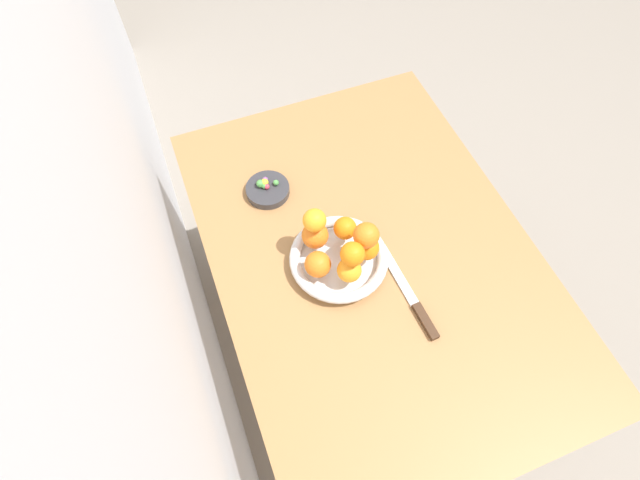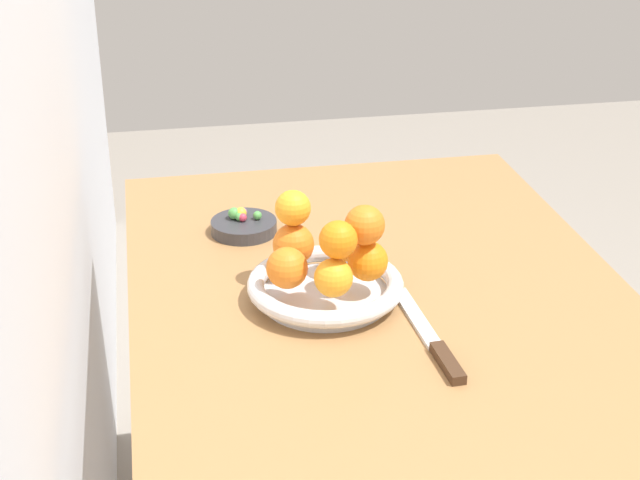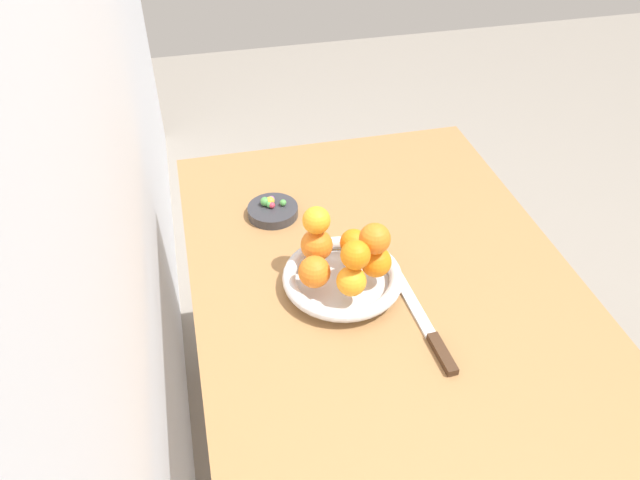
{
  "view_description": "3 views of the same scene",
  "coord_description": "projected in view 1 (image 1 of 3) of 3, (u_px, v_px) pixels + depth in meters",
  "views": [
    {
      "loc": [
        -0.51,
        0.34,
        1.79
      ],
      "look_at": [
        0.04,
        0.12,
        0.82
      ],
      "focal_mm": 28.0,
      "sensor_mm": 36.0,
      "label": 1
    },
    {
      "loc": [
        -1.25,
        0.34,
        1.45
      ],
      "look_at": [
        -0.03,
        0.11,
        0.86
      ],
      "focal_mm": 55.0,
      "sensor_mm": 36.0,
      "label": 2
    },
    {
      "loc": [
        -0.85,
        0.34,
        1.59
      ],
      "look_at": [
        0.04,
        0.13,
        0.84
      ],
      "focal_mm": 35.0,
      "sensor_mm": 36.0,
      "label": 3
    }
  ],
  "objects": [
    {
      "name": "orange_2",
      "position": [
        318.0,
        264.0,
        1.11
      ],
      "size": [
        0.06,
        0.06,
        0.06
      ],
      "primitive_type": "sphere",
      "color": "orange",
      "rests_on": "fruit_bowl"
    },
    {
      "name": "orange_5",
      "position": [
        366.0,
        235.0,
        1.08
      ],
      "size": [
        0.06,
        0.06,
        0.06
      ],
      "primitive_type": "sphere",
      "color": "orange",
      "rests_on": "orange_4"
    },
    {
      "name": "candy_ball_0",
      "position": [
        276.0,
        183.0,
        1.28
      ],
      "size": [
        0.02,
        0.02,
        0.02
      ],
      "primitive_type": "sphere",
      "color": "#4C9947",
      "rests_on": "candy_dish"
    },
    {
      "name": "candy_ball_6",
      "position": [
        260.0,
        184.0,
        1.28
      ],
      "size": [
        0.02,
        0.02,
        0.02
      ],
      "primitive_type": "sphere",
      "color": "#4C9947",
      "rests_on": "candy_dish"
    },
    {
      "name": "dining_table",
      "position": [
        370.0,
        270.0,
        1.29
      ],
      "size": [
        1.1,
        0.76,
        0.74
      ],
      "color": "#9E7042",
      "rests_on": "ground_plane"
    },
    {
      "name": "orange_1",
      "position": [
        315.0,
        235.0,
        1.15
      ],
      "size": [
        0.06,
        0.06,
        0.06
      ],
      "primitive_type": "sphere",
      "color": "orange",
      "rests_on": "fruit_bowl"
    },
    {
      "name": "orange_4",
      "position": [
        366.0,
        247.0,
        1.14
      ],
      "size": [
        0.06,
        0.06,
        0.06
      ],
      "primitive_type": "sphere",
      "color": "orange",
      "rests_on": "fruit_bowl"
    },
    {
      "name": "orange_7",
      "position": [
        353.0,
        254.0,
        1.07
      ],
      "size": [
        0.05,
        0.05,
        0.05
      ],
      "primitive_type": "sphere",
      "color": "orange",
      "rests_on": "orange_3"
    },
    {
      "name": "fruit_bowl",
      "position": [
        339.0,
        259.0,
        1.18
      ],
      "size": [
        0.23,
        0.23,
        0.04
      ],
      "color": "silver",
      "rests_on": "dining_table"
    },
    {
      "name": "knife",
      "position": [
        412.0,
        299.0,
        1.14
      ],
      "size": [
        0.26,
        0.03,
        0.01
      ],
      "color": "#3F2819",
      "rests_on": "dining_table"
    },
    {
      "name": "orange_6",
      "position": [
        315.0,
        220.0,
        1.1
      ],
      "size": [
        0.05,
        0.05,
        0.05
      ],
      "primitive_type": "sphere",
      "color": "orange",
      "rests_on": "orange_1"
    },
    {
      "name": "candy_dish",
      "position": [
        268.0,
        190.0,
        1.29
      ],
      "size": [
        0.11,
        0.11,
        0.02
      ],
      "primitive_type": "cylinder",
      "color": "#333338",
      "rests_on": "dining_table"
    },
    {
      "name": "candy_ball_4",
      "position": [
        259.0,
        183.0,
        1.28
      ],
      "size": [
        0.02,
        0.02,
        0.02
      ],
      "primitive_type": "sphere",
      "color": "#472819",
      "rests_on": "candy_dish"
    },
    {
      "name": "candy_ball_5",
      "position": [
        267.0,
        187.0,
        1.28
      ],
      "size": [
        0.01,
        0.01,
        0.01
      ],
      "primitive_type": "sphere",
      "color": "#C6384C",
      "rests_on": "candy_dish"
    },
    {
      "name": "ground_plane",
      "position": [
        355.0,
        352.0,
        1.84
      ],
      "size": [
        6.0,
        6.0,
        0.0
      ],
      "primitive_type": "plane",
      "color": "gray"
    },
    {
      "name": "wall_back",
      "position": [
        84.0,
        182.0,
        0.68
      ],
      "size": [
        4.0,
        0.05,
        2.5
      ],
      "primitive_type": "cube",
      "color": "silver",
      "rests_on": "ground_plane"
    },
    {
      "name": "candy_ball_1",
      "position": [
        265.0,
        180.0,
        1.29
      ],
      "size": [
        0.02,
        0.02,
        0.02
      ],
      "primitive_type": "sphere",
      "color": "#8C4C99",
      "rests_on": "candy_dish"
    },
    {
      "name": "orange_0",
      "position": [
        345.0,
        228.0,
        1.17
      ],
      "size": [
        0.05,
        0.05,
        0.05
      ],
      "primitive_type": "sphere",
      "color": "orange",
      "rests_on": "fruit_bowl"
    },
    {
      "name": "orange_3",
      "position": [
        349.0,
        270.0,
        1.11
      ],
      "size": [
        0.06,
        0.06,
        0.06
      ],
      "primitive_type": "sphere",
      "color": "orange",
      "rests_on": "fruit_bowl"
    },
    {
      "name": "candy_ball_2",
      "position": [
        265.0,
        183.0,
        1.28
      ],
      "size": [
        0.02,
        0.02,
        0.02
      ],
      "primitive_type": "sphere",
      "color": "gold",
      "rests_on": "candy_dish"
    },
    {
      "name": "candy_ball_3",
      "position": [
        264.0,
        186.0,
        1.28
      ],
      "size": [
        0.01,
        0.01,
        0.01
      ],
      "primitive_type": "sphere",
      "color": "#4C9947",
      "rests_on": "candy_dish"
    }
  ]
}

